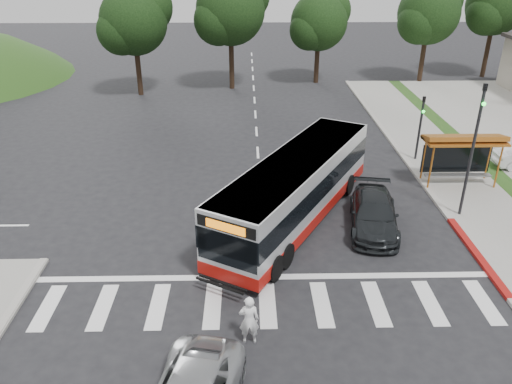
{
  "coord_description": "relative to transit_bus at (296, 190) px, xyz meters",
  "views": [
    {
      "loc": [
        -0.71,
        -19.53,
        11.81
      ],
      "look_at": [
        -0.3,
        1.1,
        1.6
      ],
      "focal_mm": 35.0,
      "sensor_mm": 36.0,
      "label": 1
    }
  ],
  "objects": [
    {
      "name": "tree_north_c",
      "position": [
        -11.5,
        22.81,
        4.7
      ],
      "size": [
        6.16,
        5.74,
        9.3
      ],
      "color": "black",
      "rests_on": "ground"
    },
    {
      "name": "ground",
      "position": [
        -1.57,
        -1.25,
        -1.59
      ],
      "size": [
        140.0,
        140.0,
        0.0
      ],
      "primitive_type": "plane",
      "color": "black",
      "rests_on": "ground"
    },
    {
      "name": "traffic_signal_ne_tall",
      "position": [
        8.03,
        0.24,
        2.29
      ],
      "size": [
        0.18,
        0.37,
        6.5
      ],
      "color": "black",
      "rests_on": "ground"
    },
    {
      "name": "tree_north_a",
      "position": [
        -3.49,
        24.82,
        5.33
      ],
      "size": [
        6.6,
        6.15,
        10.17
      ],
      "color": "black",
      "rests_on": "ground"
    },
    {
      "name": "bus_shelter",
      "position": [
        9.23,
        3.85,
        0.76
      ],
      "size": [
        4.2,
        1.6,
        2.86
      ],
      "color": "#A75C1B",
      "rests_on": "sidewalk_east"
    },
    {
      "name": "traffic_signal_ne_short",
      "position": [
        8.03,
        7.24,
        0.89
      ],
      "size": [
        0.18,
        0.37,
        4.0
      ],
      "color": "black",
      "rests_on": "ground"
    },
    {
      "name": "tree_ne_a",
      "position": [
        14.5,
        26.81,
        4.8
      ],
      "size": [
        6.16,
        5.74,
        9.3
      ],
      "color": "black",
      "rests_on": "parking_lot"
    },
    {
      "name": "pedestrian",
      "position": [
        -2.26,
        -8.12,
        -0.68
      ],
      "size": [
        0.68,
        0.46,
        1.82
      ],
      "primitive_type": "imported",
      "rotation": [
        0.0,
        0.0,
        3.17
      ],
      "color": "white",
      "rests_on": "ground"
    },
    {
      "name": "crosswalk_ladder",
      "position": [
        -1.57,
        -6.25,
        -1.58
      ],
      "size": [
        18.0,
        2.6,
        0.01
      ],
      "primitive_type": "cube",
      "color": "silver",
      "rests_on": "ground"
    },
    {
      "name": "dark_sedan",
      "position": [
        3.55,
        -0.78,
        -0.85
      ],
      "size": [
        2.92,
        5.4,
        1.49
      ],
      "primitive_type": "imported",
      "rotation": [
        0.0,
        0.0,
        -0.17
      ],
      "color": "black",
      "rests_on": "ground"
    },
    {
      "name": "tree_north_b",
      "position": [
        4.5,
        26.81,
        4.07
      ],
      "size": [
        5.72,
        5.33,
        8.43
      ],
      "color": "black",
      "rests_on": "ground"
    },
    {
      "name": "tree_ne_b",
      "position": [
        21.5,
        28.81,
        5.33
      ],
      "size": [
        6.16,
        5.74,
        10.02
      ],
      "color": "black",
      "rests_on": "ground"
    },
    {
      "name": "sidewalk_east",
      "position": [
        9.43,
        6.75,
        -1.53
      ],
      "size": [
        4.0,
        40.0,
        0.12
      ],
      "primitive_type": "cube",
      "color": "gray",
      "rests_on": "ground"
    },
    {
      "name": "curb_east",
      "position": [
        7.43,
        6.75,
        -1.52
      ],
      "size": [
        0.3,
        40.0,
        0.15
      ],
      "primitive_type": "cube",
      "color": "#9E9991",
      "rests_on": "ground"
    },
    {
      "name": "transit_bus",
      "position": [
        0.0,
        0.0,
        0.0
      ],
      "size": [
        8.43,
        12.02,
        3.18
      ],
      "primitive_type": null,
      "rotation": [
        0.0,
        0.0,
        -0.52
      ],
      "color": "silver",
      "rests_on": "ground"
    },
    {
      "name": "curb_east_red",
      "position": [
        7.43,
        -3.25,
        -1.51
      ],
      "size": [
        0.32,
        6.0,
        0.15
      ],
      "primitive_type": "cube",
      "color": "maroon",
      "rests_on": "ground"
    }
  ]
}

